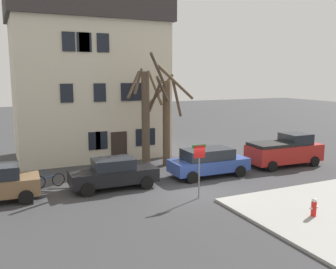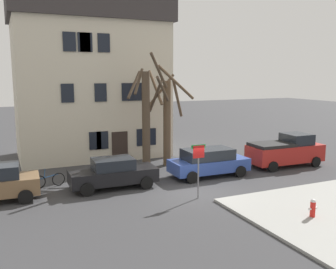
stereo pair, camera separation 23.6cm
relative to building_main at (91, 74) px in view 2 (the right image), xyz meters
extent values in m
plane|color=#38383A|center=(2.69, -11.14, -6.01)|extent=(120.00, 120.00, 0.00)
cube|color=beige|center=(0.00, 0.00, -1.21)|extent=(10.44, 6.07, 9.60)
cube|color=#383333|center=(0.00, 0.00, 4.69)|extent=(10.94, 6.57, 2.20)
cube|color=#2D231E|center=(1.16, -3.08, -4.96)|extent=(1.10, 0.12, 2.10)
cube|color=black|center=(-0.54, -3.07, -4.41)|extent=(0.80, 0.08, 1.20)
cube|color=black|center=(-0.05, -3.07, -4.41)|extent=(0.80, 0.08, 1.20)
cube|color=black|center=(2.80, -3.07, -4.41)|extent=(0.80, 0.08, 1.20)
cube|color=black|center=(3.43, -3.07, -4.41)|extent=(0.80, 0.08, 1.20)
cube|color=black|center=(-2.21, -3.07, -1.21)|extent=(0.80, 0.08, 1.20)
cube|color=black|center=(-0.08, -3.07, -1.21)|extent=(0.80, 0.08, 1.20)
cube|color=black|center=(1.78, -3.07, -1.21)|extent=(0.80, 0.08, 1.20)
cube|color=black|center=(2.56, -3.07, -1.21)|extent=(0.80, 0.08, 1.20)
cube|color=black|center=(-1.97, -3.07, 1.99)|extent=(0.80, 0.08, 1.20)
cube|color=black|center=(-1.05, -3.07, 1.99)|extent=(0.80, 0.08, 1.20)
cube|color=black|center=(-0.93, -3.07, 1.99)|extent=(0.80, 0.08, 1.20)
cube|color=black|center=(0.22, -3.07, 1.99)|extent=(0.80, 0.08, 1.20)
cylinder|color=#4C3D2D|center=(2.09, -5.76, -2.93)|extent=(0.51, 0.51, 6.16)
cylinder|color=#4C3D2D|center=(1.76, -5.39, -0.47)|extent=(0.96, 0.89, 1.63)
cylinder|color=#4C3D2D|center=(2.92, -6.47, -0.93)|extent=(1.62, 1.86, 1.62)
cylinder|color=#4C3D2D|center=(2.66, -6.49, 0.17)|extent=(1.68, 1.37, 2.14)
cylinder|color=#4C3D2D|center=(1.53, -5.17, -0.68)|extent=(1.38, 1.34, 1.73)
cylinder|color=#4C3D2D|center=(2.78, -5.63, -1.41)|extent=(0.45, 1.55, 2.06)
cylinder|color=brown|center=(3.77, -5.22, -3.23)|extent=(0.51, 0.51, 5.56)
cylinder|color=brown|center=(3.71, -4.24, -1.16)|extent=(2.11, 0.30, 2.32)
cylinder|color=brown|center=(4.25, -5.75, -1.55)|extent=(1.29, 1.21, 2.51)
cylinder|color=brown|center=(3.83, -6.44, -0.53)|extent=(2.57, 0.32, 2.17)
cylinder|color=brown|center=(2.92, -5.30, -0.85)|extent=(0.35, 1.84, 2.18)
cylinder|color=black|center=(-5.28, -7.69, -5.67)|extent=(0.69, 0.25, 0.68)
cylinder|color=black|center=(-5.36, -9.47, -5.67)|extent=(0.69, 0.25, 0.68)
cube|color=black|center=(-0.94, -8.74, -5.34)|extent=(4.62, 1.87, 0.71)
cube|color=#1E232B|center=(-0.94, -8.74, -4.69)|extent=(2.14, 1.59, 0.58)
cylinder|color=black|center=(0.64, -7.91, -5.67)|extent=(0.69, 0.24, 0.68)
cylinder|color=black|center=(0.60, -9.65, -5.67)|extent=(0.69, 0.24, 0.68)
cylinder|color=black|center=(-2.47, -7.83, -5.67)|extent=(0.69, 0.24, 0.68)
cylinder|color=black|center=(-2.51, -9.58, -5.67)|extent=(0.69, 0.24, 0.68)
cube|color=#2D4799|center=(4.88, -8.80, -5.33)|extent=(4.71, 1.94, 0.72)
cube|color=#1E232B|center=(4.79, -8.80, -4.66)|extent=(2.93, 1.69, 0.62)
cylinder|color=black|center=(6.49, -7.88, -5.67)|extent=(0.68, 0.23, 0.68)
cylinder|color=black|center=(6.46, -9.76, -5.67)|extent=(0.68, 0.23, 0.68)
cylinder|color=black|center=(3.30, -7.84, -5.67)|extent=(0.68, 0.23, 0.68)
cylinder|color=black|center=(3.27, -9.71, -5.67)|extent=(0.68, 0.23, 0.68)
cube|color=#AD231E|center=(10.70, -8.71, -5.15)|extent=(5.07, 2.11, 1.09)
cube|color=#1E232B|center=(11.60, -8.74, -4.25)|extent=(1.66, 1.76, 0.70)
cube|color=black|center=(9.59, -8.67, -4.50)|extent=(2.67, 1.95, 0.20)
cylinder|color=black|center=(12.43, -7.79, -5.67)|extent=(0.69, 0.24, 0.68)
cylinder|color=black|center=(12.37, -9.74, -5.67)|extent=(0.69, 0.24, 0.68)
cylinder|color=black|center=(9.03, -7.68, -5.67)|extent=(0.69, 0.24, 0.68)
cylinder|color=black|center=(8.96, -9.62, -5.67)|extent=(0.69, 0.24, 0.68)
cylinder|color=red|center=(5.40, -16.39, -5.57)|extent=(0.22, 0.22, 0.64)
sphere|color=silver|center=(5.40, -16.39, -5.24)|extent=(0.21, 0.21, 0.21)
cylinder|color=silver|center=(5.24, -16.39, -5.54)|extent=(0.10, 0.09, 0.09)
cylinder|color=silver|center=(5.56, -16.39, -5.54)|extent=(0.10, 0.09, 0.09)
cylinder|color=slate|center=(2.35, -12.08, -4.70)|extent=(0.07, 0.07, 2.61)
cube|color=red|center=(2.35, -12.10, -3.70)|extent=(0.60, 0.03, 0.60)
cube|color=#1E8C38|center=(2.35, -12.06, -3.45)|extent=(0.76, 0.02, 0.18)
torus|color=black|center=(-3.54, -7.11, -5.66)|extent=(0.71, 0.16, 0.71)
torus|color=black|center=(-4.57, -7.27, -5.66)|extent=(0.71, 0.16, 0.71)
cylinder|color=#1E4C8C|center=(-4.05, -7.19, -5.44)|extent=(0.99, 0.19, 0.19)
cylinder|color=#1E4C8C|center=(-4.25, -7.22, -5.21)|extent=(0.09, 0.05, 0.45)
camera|label=1|loc=(-6.34, -27.26, -0.06)|focal=39.79mm
camera|label=2|loc=(-6.13, -27.36, -0.06)|focal=39.79mm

